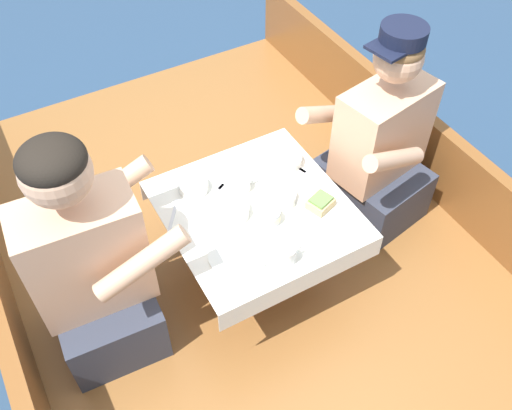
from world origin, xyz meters
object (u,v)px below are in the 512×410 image
at_px(person_port, 92,268).
at_px(person_starboard, 378,149).
at_px(coffee_cup_port, 243,184).
at_px(coffee_cup_starboard, 288,254).
at_px(tin_can, 272,217).
at_px(sandwich, 321,203).

bearing_deg(person_port, person_starboard, 4.80).
distance_m(person_port, person_starboard, 1.28).
height_order(person_starboard, coffee_cup_port, person_starboard).
distance_m(person_port, coffee_cup_port, 0.65).
bearing_deg(person_starboard, coffee_cup_starboard, 15.72).
bearing_deg(tin_can, coffee_cup_port, 93.59).
relative_size(coffee_cup_port, coffee_cup_starboard, 1.14).
bearing_deg(person_port, tin_can, -6.76).
xyz_separation_m(person_starboard, tin_can, (-0.62, -0.15, 0.05)).
distance_m(person_starboard, coffee_cup_port, 0.64).
bearing_deg(coffee_cup_starboard, coffee_cup_port, 85.50).
bearing_deg(person_starboard, sandwich, 12.27).
distance_m(sandwich, coffee_cup_port, 0.32).
bearing_deg(person_port, sandwich, -6.63).
relative_size(person_starboard, tin_can, 14.38).
height_order(person_port, tin_can, person_port).
bearing_deg(tin_can, person_starboard, 13.43).
bearing_deg(coffee_cup_port, person_starboard, -5.20).
bearing_deg(coffee_cup_starboard, person_starboard, 26.60).
relative_size(person_port, coffee_cup_port, 9.79).
relative_size(person_port, tin_can, 14.82).
bearing_deg(sandwich, tin_can, 170.32).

